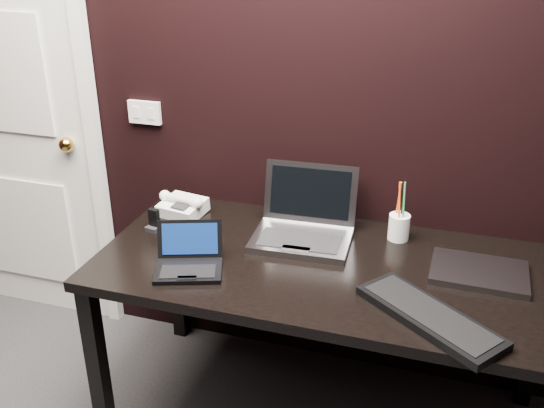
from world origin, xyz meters
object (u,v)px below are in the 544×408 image
(door, at_px, (6,115))
(ext_keyboard, at_px, (429,316))
(netbook, at_px, (189,261))
(closed_laptop, at_px, (479,272))
(desk_phone, at_px, (182,206))
(pen_cup, at_px, (399,226))
(mobile_phone, at_px, (154,223))
(silver_laptop, at_px, (304,226))
(desk, at_px, (327,282))

(door, bearing_deg, ext_keyboard, -17.04)
(netbook, relative_size, ext_keyboard, 0.59)
(ext_keyboard, bearing_deg, closed_laptop, 65.68)
(door, height_order, desk_phone, door)
(netbook, bearing_deg, pen_cup, 33.43)
(closed_laptop, bearing_deg, mobile_phone, -178.47)
(ext_keyboard, relative_size, mobile_phone, 5.40)
(door, relative_size, desk_phone, 9.82)
(desk_phone, bearing_deg, ext_keyboard, -23.58)
(door, bearing_deg, mobile_phone, -19.59)
(ext_keyboard, bearing_deg, pen_cup, 106.97)
(silver_laptop, relative_size, ext_keyboard, 0.80)
(desk, distance_m, netbook, 0.52)
(desk, xyz_separation_m, closed_laptop, (0.53, 0.08, 0.09))
(silver_laptop, bearing_deg, closed_laptop, -7.38)
(netbook, xyz_separation_m, ext_keyboard, (0.85, -0.06, -0.02))
(desk, relative_size, netbook, 5.83)
(door, distance_m, netbook, 1.33)
(silver_laptop, height_order, pen_cup, silver_laptop)
(desk_phone, height_order, mobile_phone, desk_phone)
(netbook, height_order, ext_keyboard, netbook)
(desk, height_order, desk_phone, desk_phone)
(netbook, distance_m, desk_phone, 0.46)
(ext_keyboard, bearing_deg, mobile_phone, 165.12)
(netbook, relative_size, closed_laptop, 0.87)
(netbook, distance_m, pen_cup, 0.83)
(closed_laptop, bearing_deg, ext_keyboard, -114.32)
(ext_keyboard, height_order, closed_laptop, ext_keyboard)
(desk_phone, bearing_deg, door, 170.69)
(door, xyz_separation_m, mobile_phone, (0.92, -0.33, -0.27))
(ext_keyboard, xyz_separation_m, pen_cup, (-0.16, 0.52, 0.04))
(desk, bearing_deg, mobile_phone, 176.20)
(desk, distance_m, desk_phone, 0.73)
(door, bearing_deg, pen_cup, -3.23)
(desk, distance_m, silver_laptop, 0.25)
(desk, height_order, silver_laptop, silver_laptop)
(netbook, height_order, mobile_phone, netbook)
(closed_laptop, bearing_deg, door, 172.32)
(closed_laptop, distance_m, desk_phone, 1.22)
(silver_laptop, bearing_deg, mobile_phone, -168.62)
(netbook, bearing_deg, ext_keyboard, -4.09)
(desk_phone, distance_m, mobile_phone, 0.18)
(silver_laptop, relative_size, desk_phone, 1.81)
(door, xyz_separation_m, pen_cup, (1.87, -0.11, -0.25))
(ext_keyboard, xyz_separation_m, desk_phone, (-1.06, 0.46, 0.02))
(closed_laptop, xyz_separation_m, pen_cup, (-0.31, 0.19, 0.05))
(pen_cup, bearing_deg, door, 176.77)
(desk, distance_m, closed_laptop, 0.54)
(desk, distance_m, ext_keyboard, 0.46)
(netbook, relative_size, desk_phone, 1.34)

